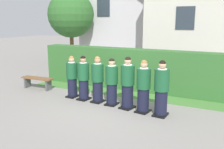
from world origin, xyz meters
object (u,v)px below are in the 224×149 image
student_front_row_5 (143,88)px  student_front_row_6 (161,90)px  student_front_row_0 (72,78)px  student_front_row_2 (98,81)px  wooden_bench (37,81)px  student_front_row_1 (84,79)px  student_front_row_3 (112,83)px  student_front_row_4 (128,84)px

student_front_row_5 → student_front_row_6: bearing=-5.2°
student_front_row_0 → student_front_row_5: bearing=-6.4°
student_front_row_2 → wooden_bench: (-3.08, 0.38, -0.41)m
student_front_row_6 → wooden_bench: 5.46m
student_front_row_1 → student_front_row_2: student_front_row_2 is taller
student_front_row_3 → wooden_bench: (-3.65, 0.43, -0.40)m
student_front_row_3 → student_front_row_5: size_ratio=0.97×
student_front_row_0 → wooden_bench: student_front_row_0 is taller
student_front_row_1 → wooden_bench: size_ratio=1.12×
student_front_row_0 → student_front_row_5: 2.90m
student_front_row_2 → wooden_bench: bearing=173.0°
student_front_row_0 → student_front_row_2: bearing=-4.6°
student_front_row_1 → student_front_row_6: student_front_row_6 is taller
student_front_row_4 → student_front_row_5: (0.57, -0.11, -0.02)m
student_front_row_3 → student_front_row_5: 1.19m
student_front_row_0 → student_front_row_3: student_front_row_3 is taller
student_front_row_5 → wooden_bench: 4.88m
student_front_row_3 → wooden_bench: 3.70m
student_front_row_4 → wooden_bench: student_front_row_4 is taller
student_front_row_1 → student_front_row_6: size_ratio=0.95×
student_front_row_3 → student_front_row_5: bearing=-8.8°
student_front_row_5 → student_front_row_0: bearing=173.6°
student_front_row_6 → wooden_bench: (-5.40, 0.66, -0.45)m
student_front_row_1 → wooden_bench: 2.55m
student_front_row_2 → student_front_row_6: size_ratio=0.96×
student_front_row_5 → student_front_row_3: bearing=171.2°
wooden_bench → student_front_row_4: bearing=-6.8°
student_front_row_4 → student_front_row_6: student_front_row_4 is taller
student_front_row_2 → student_front_row_5: size_ratio=0.98×
student_front_row_4 → student_front_row_5: size_ratio=1.03×
student_front_row_5 → wooden_bench: (-4.83, 0.61, -0.43)m
student_front_row_0 → student_front_row_1: (0.55, -0.08, 0.02)m
student_front_row_4 → student_front_row_5: bearing=-10.4°
student_front_row_5 → student_front_row_6: student_front_row_6 is taller
student_front_row_4 → wooden_bench: (-4.25, 0.50, -0.45)m
student_front_row_2 → student_front_row_3: 0.57m
student_front_row_0 → student_front_row_5: size_ratio=0.94×
student_front_row_0 → student_front_row_6: student_front_row_6 is taller
student_front_row_2 → wooden_bench: 3.13m
student_front_row_4 → student_front_row_2: bearing=173.8°
student_front_row_0 → student_front_row_4: size_ratio=0.91×
student_front_row_4 → student_front_row_1: bearing=175.3°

